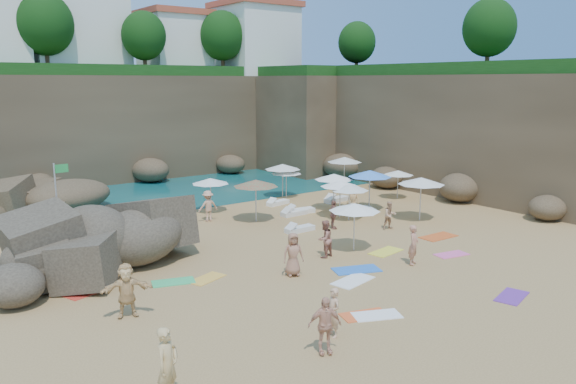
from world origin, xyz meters
TOP-DOWN VIEW (x-y plane):
  - ground at (0.00, 0.00)m, footprint 120.00×120.00m
  - seawater at (0.00, 30.00)m, footprint 120.00×120.00m
  - cliff_back at (2.00, 25.00)m, footprint 44.00×8.00m
  - cliff_right at (19.00, 8.00)m, footprint 8.00×30.00m
  - cliff_corner at (17.00, 20.00)m, footprint 10.00×12.00m
  - clifftop_buildings at (2.96, 25.79)m, footprint 28.48×9.48m
  - clifftop_trees at (4.78, 19.52)m, footprint 35.60×23.82m
  - rock_outcrop at (-8.33, 2.88)m, footprint 8.26×7.17m
  - flag_pole at (-7.73, 9.07)m, footprint 0.71×0.09m
  - parasol_0 at (0.68, 8.80)m, footprint 2.17×2.17m
  - parasol_1 at (6.65, 9.82)m, footprint 2.36×2.36m
  - parasol_2 at (6.78, 9.58)m, footprint 2.02×2.02m
  - parasol_3 at (11.92, 9.55)m, footprint 2.44×2.44m
  - parasol_4 at (12.46, 4.95)m, footprint 1.98×1.98m
  - parasol_5 at (5.94, 3.36)m, footprint 2.24×2.24m
  - parasol_6 at (1.62, 5.42)m, footprint 2.48×2.48m
  - parasol_7 at (5.92, 2.58)m, footprint 2.14×2.14m
  - parasol_8 at (6.94, 5.04)m, footprint 2.31×2.31m
  - parasol_9 at (2.25, -1.70)m, footprint 2.32×2.32m
  - parasol_10 at (8.55, 3.65)m, footprint 2.57×2.57m
  - parasol_11 at (9.08, 0.22)m, footprint 2.55×2.55m
  - lounger_0 at (4.71, 5.49)m, footprint 1.88×0.87m
  - lounger_1 at (5.05, 8.14)m, footprint 1.65×0.79m
  - lounger_2 at (4.19, 5.32)m, footprint 1.66×0.58m
  - lounger_3 at (2.25, 2.32)m, footprint 1.65×0.58m
  - lounger_4 at (8.60, 6.62)m, footprint 1.88×0.85m
  - lounger_5 at (7.70, 3.70)m, footprint 1.74×0.59m
  - towel_2 at (-2.50, -7.24)m, footprint 1.73×1.21m
  - towel_3 at (-6.21, -0.59)m, footprint 1.79×1.26m
  - towel_4 at (-5.00, -1.04)m, footprint 1.69×1.23m
  - towel_5 at (-2.19, -7.50)m, footprint 1.78×1.38m
  - towel_6 at (2.90, -9.25)m, footprint 1.79×1.23m
  - towel_7 at (-9.16, 0.40)m, footprint 1.86×1.34m
  - towel_8 at (0.43, -3.79)m, footprint 2.14×1.59m
  - towel_9 at (5.27, -4.83)m, footprint 1.63×1.03m
  - towel_10 at (7.15, -2.61)m, footprint 1.95×1.01m
  - towel_12 at (3.22, -2.79)m, footprint 1.80×1.10m
  - towel_13 at (-0.57, -4.65)m, footprint 1.97×1.27m
  - person_stand_0 at (-9.88, -8.06)m, footprint 0.84×0.76m
  - person_stand_1 at (0.49, -1.70)m, footprint 0.93×0.79m
  - person_stand_2 at (-0.46, 7.08)m, footprint 1.15×0.56m
  - person_stand_3 at (3.99, 1.70)m, footprint 0.78×0.95m
  - person_stand_4 at (7.47, 3.88)m, footprint 0.69×0.84m
  - person_stand_5 at (-7.10, 5.78)m, footprint 1.77×1.37m
  - person_stand_6 at (-4.35, -7.77)m, footprint 0.46×0.61m
  - person_lie_1 at (-5.29, -8.47)m, footprint 1.58×1.92m
  - person_lie_2 at (-2.06, -2.76)m, footprint 1.36×1.90m
  - person_lie_3 at (-8.82, -2.65)m, footprint 2.13×2.22m
  - person_lie_4 at (2.82, -4.71)m, footprint 1.32×1.77m
  - person_lie_5 at (6.29, -0.13)m, footprint 1.10×1.59m

SIDE VIEW (x-z plane):
  - ground at x=0.00m, z-range 0.00..0.00m
  - rock_outcrop at x=-8.33m, z-range -1.39..1.39m
  - seawater at x=0.00m, z-range 0.00..0.00m
  - towel_9 at x=5.27m, z-range 0.00..0.03m
  - towel_4 at x=-5.00m, z-range 0.00..0.03m
  - towel_2 at x=-2.50m, z-range 0.00..0.03m
  - towel_5 at x=-2.19m, z-range 0.00..0.03m
  - towel_3 at x=-6.21m, z-range 0.00..0.03m
  - towel_6 at x=2.90m, z-range 0.00..0.03m
  - towel_7 at x=-9.16m, z-range 0.00..0.03m
  - towel_12 at x=3.22m, z-range 0.00..0.03m
  - towel_13 at x=-0.57m, z-range 0.00..0.03m
  - towel_8 at x=0.43m, z-range 0.00..0.03m
  - towel_10 at x=7.15m, z-range 0.00..0.03m
  - lounger_1 at x=5.05m, z-range 0.00..0.25m
  - lounger_3 at x=2.25m, z-range 0.00..0.26m
  - lounger_2 at x=4.19m, z-range 0.00..0.26m
  - lounger_5 at x=7.70m, z-range 0.00..0.27m
  - lounger_0 at x=4.71m, z-range 0.00..0.28m
  - lounger_4 at x=8.60m, z-range 0.00..0.28m
  - person_lie_4 at x=2.82m, z-range 0.00..0.40m
  - person_lie_1 at x=-5.29m, z-range 0.00..0.41m
  - person_lie_2 at x=-2.06m, z-range 0.00..0.46m
  - person_lie_3 at x=-8.82m, z-range 0.00..0.48m
  - person_lie_5 at x=6.29m, z-range 0.00..0.55m
  - person_stand_4 at x=7.47m, z-range 0.00..1.51m
  - person_stand_3 at x=3.99m, z-range 0.00..1.52m
  - person_stand_6 at x=-4.35m, z-range 0.00..1.53m
  - person_stand_1 at x=0.49m, z-range 0.00..1.67m
  - person_stand_2 at x=-0.46m, z-range 0.00..1.72m
  - person_stand_5 at x=-7.10m, z-range 0.00..1.90m
  - person_stand_0 at x=-9.88m, z-range 0.00..1.92m
  - parasol_4 at x=12.46m, z-range 0.78..2.66m
  - parasol_2 at x=6.78m, z-range 0.80..2.71m
  - parasol_7 at x=5.92m, z-range 0.85..2.87m
  - parasol_0 at x=0.68m, z-range 0.86..2.91m
  - parasol_5 at x=5.94m, z-range 0.89..3.00m
  - parasol_8 at x=6.94m, z-range 0.91..3.10m
  - parasol_9 at x=2.25m, z-range 0.92..3.11m
  - parasol_1 at x=6.65m, z-range 0.93..3.17m
  - parasol_3 at x=11.92m, z-range 0.96..3.27m
  - parasol_6 at x=1.62m, z-range 0.98..3.33m
  - parasol_11 at x=9.08m, z-range 1.01..3.43m
  - parasol_10 at x=8.55m, z-range 1.01..3.44m
  - flag_pole at x=-7.73m, z-range 0.50..4.16m
  - cliff_back at x=2.00m, z-range 0.00..8.00m
  - cliff_right at x=19.00m, z-range 0.00..8.00m
  - cliff_corner at x=17.00m, z-range 0.00..8.00m
  - clifftop_buildings at x=2.96m, z-range 7.74..14.74m
  - clifftop_trees at x=4.78m, z-range 9.06..13.46m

